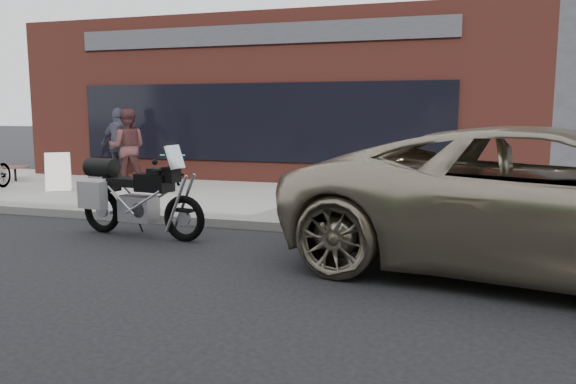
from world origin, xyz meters
TOP-DOWN VIEW (x-y plane):
  - ground at (0.00, 0.00)m, footprint 120.00×120.00m
  - near_sidewalk at (0.00, 7.00)m, footprint 44.00×6.00m
  - storefront at (-2.00, 13.98)m, footprint 14.00×10.07m
  - motorcycle at (-1.88, 3.01)m, footprint 2.33×0.75m
  - minivan at (4.18, 2.60)m, footprint 6.91×4.10m
  - bicycle_front at (-3.39, 7.25)m, footprint 1.10×1.73m
  - sandwich_sign at (-5.89, 6.21)m, footprint 0.74×0.73m
  - cafe_table at (-8.14, 7.30)m, footprint 0.69×0.69m
  - cafe_patron_left at (-4.79, 7.42)m, footprint 1.14×1.04m
  - cafe_patron_right at (-5.50, 8.14)m, footprint 1.18×0.60m

SIDE VIEW (x-z plane):
  - ground at x=0.00m, z-range 0.00..0.00m
  - near_sidewalk at x=0.00m, z-range 0.00..0.15m
  - cafe_table at x=-8.14m, z-range 0.32..0.71m
  - bicycle_front at x=-3.39m, z-range 0.15..1.01m
  - sandwich_sign at x=-5.89m, z-range 0.15..1.03m
  - motorcycle at x=-1.88m, z-range -0.10..1.37m
  - minivan at x=4.18m, z-range 0.00..1.80m
  - cafe_patron_left at x=-4.79m, z-range 0.15..2.05m
  - cafe_patron_right at x=-5.50m, z-range 0.15..2.08m
  - storefront at x=-2.00m, z-range 0.00..4.50m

